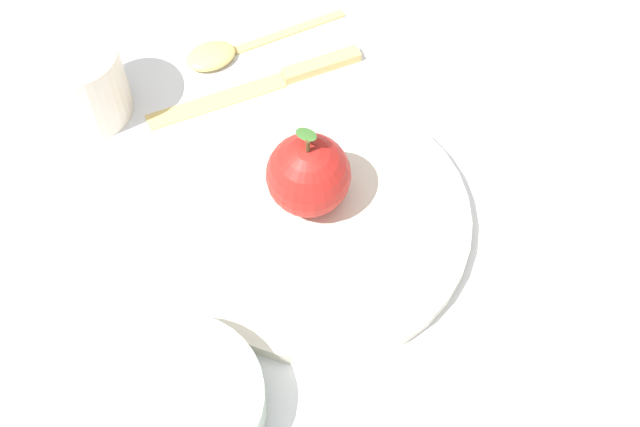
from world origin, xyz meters
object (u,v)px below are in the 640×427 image
(dinner_plate, at_px, (320,220))
(spoon, at_px, (227,51))
(apple, at_px, (310,176))
(knife, at_px, (275,81))
(cup, at_px, (84,79))
(side_bowl, at_px, (179,402))

(dinner_plate, xyz_separation_m, spoon, (0.20, 0.06, -0.00))
(dinner_plate, bearing_deg, apple, 15.95)
(dinner_plate, height_order, knife, dinner_plate)
(dinner_plate, relative_size, knife, 1.23)
(apple, height_order, cup, apple)
(dinner_plate, distance_m, spoon, 0.21)
(spoon, bearing_deg, knife, -135.28)
(knife, distance_m, spoon, 0.06)
(knife, bearing_deg, spoon, 44.72)
(side_bowl, height_order, cup, cup)
(cup, bearing_deg, dinner_plate, -129.14)
(apple, distance_m, knife, 0.15)
(dinner_plate, distance_m, side_bowl, 0.19)
(cup, bearing_deg, apple, -126.24)
(knife, bearing_deg, cup, 91.78)
(side_bowl, relative_size, cup, 1.61)
(dinner_plate, xyz_separation_m, knife, (0.16, 0.02, -0.01))
(apple, xyz_separation_m, side_bowl, (-0.16, 0.12, -0.02))
(cup, xyz_separation_m, knife, (0.01, -0.17, -0.04))
(knife, relative_size, spoon, 1.27)
(dinner_plate, height_order, apple, apple)
(apple, bearing_deg, dinner_plate, -164.05)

